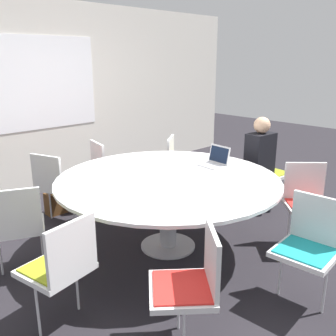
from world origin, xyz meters
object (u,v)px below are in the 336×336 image
object	(u,v)px
person_0	(261,158)
handbag	(60,202)
chair_5	(61,263)
chair_6	(192,280)
chair_2	(107,167)
laptop	(215,161)
chair_3	(55,182)
chair_8	(307,198)
chair_7	(309,242)
chair_1	(180,162)
chair_4	(17,222)
chair_0	(266,168)

from	to	relation	value
person_0	handbag	size ratio (longest dim) A/B	3.38
chair_5	chair_6	world-z (taller)	same
chair_2	laptop	bearing A→B (deg)	29.21
chair_3	laptop	distance (m)	1.85
chair_8	handbag	distance (m)	2.95
chair_3	chair_7	size ratio (longest dim) A/B	1.00
chair_1	chair_5	distance (m)	2.77
chair_3	chair_2	bearing A→B (deg)	76.61
chair_3	chair_4	size ratio (longest dim) A/B	1.00
chair_5	person_0	size ratio (longest dim) A/B	0.71
chair_7	laptop	distance (m)	1.48
chair_1	person_0	xyz separation A→B (m)	(0.37, -1.03, 0.19)
chair_1	chair_6	distance (m)	2.83
chair_2	chair_5	size ratio (longest dim) A/B	1.00
laptop	chair_6	bearing A→B (deg)	-50.99
chair_7	person_0	size ratio (longest dim) A/B	0.71
chair_2	chair_5	xyz separation A→B (m)	(-1.63, -1.74, 0.00)
chair_7	laptop	xyz separation A→B (m)	(0.51, 1.36, 0.29)
chair_4	person_0	distance (m)	2.88
person_0	chair_6	bearing A→B (deg)	27.32
chair_5	chair_8	size ratio (longest dim) A/B	1.00
handbag	person_0	bearing A→B (deg)	-43.67
chair_5	chair_4	bearing A→B (deg)	74.73
chair_3	chair_6	xyz separation A→B (m)	(-0.34, -2.44, 0.00)
chair_5	laptop	distance (m)	2.10
chair_1	chair_7	world-z (taller)	same
chair_8	laptop	xyz separation A→B (m)	(-0.37, 0.91, 0.29)
chair_3	handbag	size ratio (longest dim) A/B	2.41
chair_2	person_0	world-z (taller)	person_0
chair_4	person_0	bearing A→B (deg)	11.40
chair_6	chair_4	bearing A→B (deg)	55.68
handbag	chair_6	bearing A→B (deg)	-100.90
chair_6	handbag	bearing A→B (deg)	29.89
chair_5	chair_8	bearing A→B (deg)	-25.56
chair_8	chair_7	bearing A→B (deg)	72.45
chair_4	chair_7	xyz separation A→B (m)	(1.48, -1.95, 0.00)
chair_4	handbag	bearing A→B (deg)	72.91
chair_4	person_0	size ratio (longest dim) A/B	0.71
chair_8	chair_1	bearing A→B (deg)	-46.31
chair_2	person_0	distance (m)	1.97
chair_0	chair_1	size ratio (longest dim) A/B	1.00
chair_4	laptop	distance (m)	2.10
chair_3	handbag	bearing A→B (deg)	128.51
chair_6	chair_7	xyz separation A→B (m)	(1.04, -0.29, 0.00)
chair_2	laptop	xyz separation A→B (m)	(0.43, -1.45, 0.29)
chair_6	person_0	distance (m)	2.56
chair_0	handbag	world-z (taller)	chair_0
chair_1	chair_6	size ratio (longest dim) A/B	1.00
chair_1	chair_2	bearing A→B (deg)	-66.94
chair_0	chair_2	size ratio (longest dim) A/B	1.00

